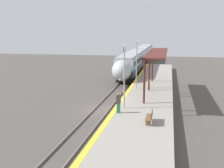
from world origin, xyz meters
TOP-DOWN VIEW (x-y plane):
  - ground_plane at (0.00, 0.00)m, footprint 120.00×120.00m
  - rail_left at (-0.72, 0.00)m, footprint 0.08×90.00m
  - rail_right at (0.72, 0.00)m, footprint 0.08×90.00m
  - train at (0.00, 31.66)m, footprint 2.75×44.47m
  - platform_right at (4.15, 0.00)m, footprint 5.11×64.00m
  - platform_bench at (5.01, -5.64)m, footprint 0.44×1.79m
  - person_waiting at (2.27, -3.59)m, footprint 0.36×0.22m
  - railway_signal at (-2.07, 25.65)m, footprint 0.28×0.28m
  - lamppost_near at (2.48, -2.06)m, footprint 0.36×0.20m
  - lamppost_mid at (2.48, 6.84)m, footprint 0.36×0.20m
  - station_canopy at (4.59, 6.01)m, footprint 2.02×15.00m

SIDE VIEW (x-z plane):
  - ground_plane at x=0.00m, z-range 0.00..0.00m
  - rail_left at x=-0.72m, z-range 0.00..0.15m
  - rail_right at x=0.72m, z-range 0.00..0.15m
  - platform_right at x=4.15m, z-range 0.00..0.86m
  - platform_bench at x=5.01m, z-range 0.89..1.78m
  - person_waiting at x=2.27m, z-range 0.89..2.59m
  - train at x=0.00m, z-range 0.29..4.16m
  - railway_signal at x=-2.07m, z-range 0.48..4.81m
  - lamppost_near at x=2.48m, z-range 1.25..6.85m
  - lamppost_mid at x=2.48m, z-range 1.25..6.85m
  - station_canopy at x=4.59m, z-range 2.72..7.11m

